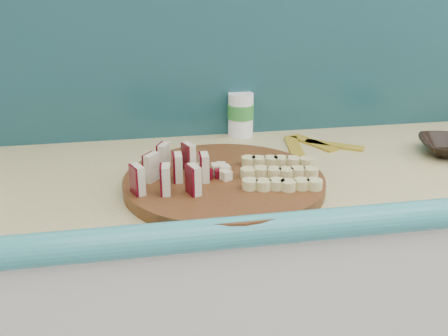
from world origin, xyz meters
The scene contains 8 objects.
kitchen_counter centered at (0.10, 1.50, 0.46)m, with size 2.20×0.63×0.91m.
backsplash centered at (0.10, 1.79, 1.16)m, with size 2.20×0.02×0.50m, color teal.
cutting_board centered at (-0.43, 1.40, 0.92)m, with size 0.44×0.44×0.03m, color #40240D.
apple_wedges centered at (-0.54, 1.39, 0.97)m, with size 0.17×0.18×0.06m.
apple_chunks centered at (-0.45, 1.40, 0.95)m, with size 0.07×0.07×0.02m.
banana_slices centered at (-0.31, 1.38, 0.95)m, with size 0.19×0.19×0.02m.
canister centered at (-0.31, 1.76, 0.97)m, with size 0.08×0.08×0.12m.
banana_peel centered at (-0.14, 1.63, 0.91)m, with size 0.21×0.18×0.01m.
Camera 1 is at (-0.61, 0.42, 1.36)m, focal length 40.00 mm.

